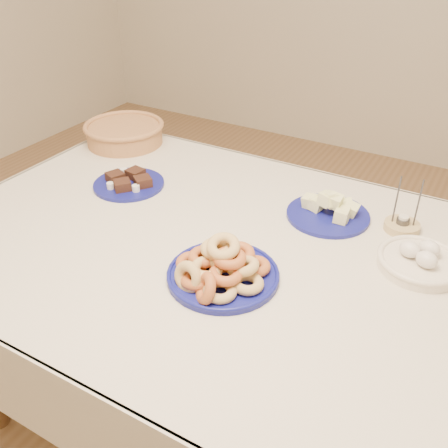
{
  "coord_description": "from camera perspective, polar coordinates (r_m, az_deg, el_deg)",
  "views": [
    {
      "loc": [
        0.53,
        -0.97,
        1.52
      ],
      "look_at": [
        0.0,
        -0.05,
        0.85
      ],
      "focal_mm": 40.0,
      "sensor_mm": 36.0,
      "label": 1
    }
  ],
  "objects": [
    {
      "name": "dining_table",
      "position": [
        1.41,
        1.02,
        -6.14
      ],
      "size": [
        1.71,
        1.11,
        0.75
      ],
      "color": "brown",
      "rests_on": "ground"
    },
    {
      "name": "melon_plate",
      "position": [
        1.49,
        11.98,
        1.63
      ],
      "size": [
        0.31,
        0.31,
        0.08
      ],
      "rotation": [
        0.0,
        0.0,
        0.33
      ],
      "color": "navy",
      "rests_on": "dining_table"
    },
    {
      "name": "brownie_plate",
      "position": [
        1.67,
        -10.83,
        4.68
      ],
      "size": [
        0.3,
        0.3,
        0.04
      ],
      "rotation": [
        0.0,
        0.0,
        -0.39
      ],
      "color": "navy",
      "rests_on": "dining_table"
    },
    {
      "name": "donut_platter",
      "position": [
        1.21,
        -0.3,
        -5.15
      ],
      "size": [
        0.36,
        0.36,
        0.13
      ],
      "rotation": [
        0.0,
        0.0,
        -0.39
      ],
      "color": "navy",
      "rests_on": "dining_table"
    },
    {
      "name": "egg_bowl",
      "position": [
        1.35,
        21.49,
        -3.93
      ],
      "size": [
        0.26,
        0.26,
        0.07
      ],
      "rotation": [
        0.0,
        0.0,
        -0.26
      ],
      "color": "silver",
      "rests_on": "dining_table"
    },
    {
      "name": "candle_holder",
      "position": [
        1.49,
        19.68,
        -0.14
      ],
      "size": [
        0.11,
        0.11,
        0.16
      ],
      "rotation": [
        0.0,
        0.0,
        0.15
      ],
      "color": "tan",
      "rests_on": "dining_table"
    },
    {
      "name": "ground",
      "position": [
        1.88,
        0.82,
        -21.71
      ],
      "size": [
        5.0,
        5.0,
        0.0
      ],
      "primitive_type": "plane",
      "color": "brown",
      "rests_on": "ground"
    },
    {
      "name": "wicker_basket",
      "position": [
        1.98,
        -11.31,
        10.23
      ],
      "size": [
        0.41,
        0.41,
        0.08
      ],
      "rotation": [
        0.0,
        0.0,
        -0.43
      ],
      "color": "#93613B",
      "rests_on": "dining_table"
    }
  ]
}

